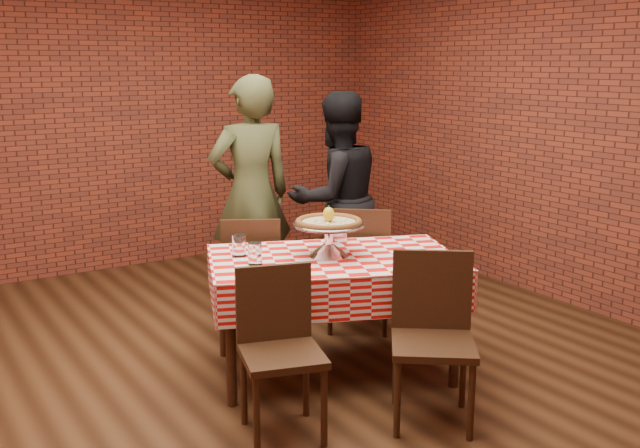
% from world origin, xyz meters
% --- Properties ---
extents(ground, '(6.00, 6.00, 0.00)m').
position_xyz_m(ground, '(0.00, 0.00, 0.00)').
color(ground, black).
rests_on(ground, ground).
extents(back_wall, '(5.50, 0.00, 5.50)m').
position_xyz_m(back_wall, '(0.00, 3.00, 1.45)').
color(back_wall, brown).
rests_on(back_wall, ground).
extents(table, '(1.74, 1.40, 0.75)m').
position_xyz_m(table, '(0.39, -0.13, 0.38)').
color(table, '#352112').
rests_on(table, ground).
extents(tablecloth, '(1.78, 1.45, 0.26)m').
position_xyz_m(tablecloth, '(0.39, -0.13, 0.63)').
color(tablecloth, red).
rests_on(tablecloth, table).
extents(pizza_stand, '(0.64, 0.64, 0.20)m').
position_xyz_m(pizza_stand, '(0.38, -0.09, 0.86)').
color(pizza_stand, silver).
rests_on(pizza_stand, tablecloth).
extents(pizza, '(0.58, 0.58, 0.03)m').
position_xyz_m(pizza, '(0.38, -0.09, 0.97)').
color(pizza, beige).
rests_on(pizza, pizza_stand).
extents(lemon, '(0.10, 0.10, 0.09)m').
position_xyz_m(lemon, '(0.38, -0.09, 1.02)').
color(lemon, yellow).
rests_on(lemon, pizza).
extents(water_glass_left, '(0.11, 0.11, 0.13)m').
position_xyz_m(water_glass_left, '(-0.11, -0.03, 0.82)').
color(water_glass_left, white).
rests_on(water_glass_left, tablecloth).
extents(water_glass_right, '(0.11, 0.11, 0.13)m').
position_xyz_m(water_glass_right, '(-0.10, 0.20, 0.82)').
color(water_glass_right, white).
rests_on(water_glass_right, tablecloth).
extents(side_plate, '(0.21, 0.21, 0.01)m').
position_xyz_m(side_plate, '(0.81, -0.41, 0.76)').
color(side_plate, white).
rests_on(side_plate, tablecloth).
extents(sweetener_packet_a, '(0.06, 0.04, 0.00)m').
position_xyz_m(sweetener_packet_a, '(0.83, -0.49, 0.76)').
color(sweetener_packet_a, white).
rests_on(sweetener_packet_a, tablecloth).
extents(sweetener_packet_b, '(0.05, 0.04, 0.00)m').
position_xyz_m(sweetener_packet_b, '(0.88, -0.50, 0.76)').
color(sweetener_packet_b, white).
rests_on(sweetener_packet_b, tablecloth).
extents(condiment_caddy, '(0.13, 0.11, 0.15)m').
position_xyz_m(condiment_caddy, '(0.60, 0.14, 0.83)').
color(condiment_caddy, silver).
rests_on(condiment_caddy, tablecloth).
extents(chair_near_left, '(0.51, 0.51, 0.89)m').
position_xyz_m(chair_near_left, '(-0.30, -0.68, 0.45)').
color(chair_near_left, '#352112').
rests_on(chair_near_left, ground).
extents(chair_near_right, '(0.62, 0.62, 0.92)m').
position_xyz_m(chair_near_right, '(0.47, -0.99, 0.46)').
color(chair_near_right, '#352112').
rests_on(chair_near_right, ground).
extents(chair_far_left, '(0.56, 0.56, 0.89)m').
position_xyz_m(chair_far_left, '(0.27, 0.75, 0.44)').
color(chair_far_left, '#352112').
rests_on(chair_far_left, ground).
extents(chair_far_right, '(0.64, 0.64, 0.94)m').
position_xyz_m(chair_far_right, '(0.99, 0.44, 0.47)').
color(chair_far_right, '#352112').
rests_on(chair_far_right, ground).
extents(diner_olive, '(0.72, 0.52, 1.85)m').
position_xyz_m(diner_olive, '(0.54, 1.28, 0.93)').
color(diner_olive, '#434929').
rests_on(diner_olive, ground).
extents(diner_black, '(0.86, 0.69, 1.72)m').
position_xyz_m(diner_black, '(1.18, 1.03, 0.86)').
color(diner_black, black).
rests_on(diner_black, ground).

